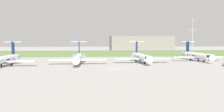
% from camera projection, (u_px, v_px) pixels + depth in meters
% --- Properties ---
extents(ground_plane, '(500.00, 500.00, 0.00)m').
position_uv_depth(ground_plane, '(110.00, 61.00, 114.85)').
color(ground_plane, '#9E9B96').
extents(grass_berm, '(320.00, 20.00, 2.78)m').
position_uv_depth(grass_berm, '(105.00, 54.00, 152.98)').
color(grass_berm, '#597542').
rests_on(grass_berm, ground).
extents(regional_jet_second, '(22.81, 31.00, 9.00)m').
position_uv_depth(regional_jet_second, '(5.00, 59.00, 93.18)').
color(regional_jet_second, silver).
rests_on(regional_jet_second, ground).
extents(regional_jet_third, '(22.81, 31.00, 9.00)m').
position_uv_depth(regional_jet_third, '(78.00, 58.00, 101.49)').
color(regional_jet_third, silver).
rests_on(regional_jet_third, ground).
extents(regional_jet_fourth, '(22.81, 31.00, 9.00)m').
position_uv_depth(regional_jet_fourth, '(141.00, 57.00, 107.48)').
color(regional_jet_fourth, silver).
rests_on(regional_jet_fourth, ground).
extents(regional_jet_fifth, '(22.81, 31.00, 9.00)m').
position_uv_depth(regional_jet_fifth, '(196.00, 55.00, 116.76)').
color(regional_jet_fifth, silver).
rests_on(regional_jet_fifth, ground).
extents(antenna_mast, '(4.40, 0.50, 24.30)m').
position_uv_depth(antenna_mast, '(192.00, 39.00, 156.80)').
color(antenna_mast, '#B2B2B7').
rests_on(antenna_mast, ground).
extents(distant_hangar, '(45.29, 22.71, 12.35)m').
position_uv_depth(distant_hangar, '(141.00, 45.00, 189.83)').
color(distant_hangar, gray).
rests_on(distant_hangar, ground).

